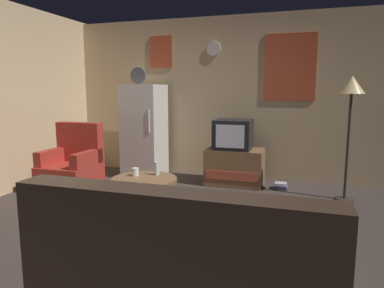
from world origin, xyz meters
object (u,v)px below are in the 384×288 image
at_px(standing_lamp, 351,95).
at_px(crt_tv, 233,134).
at_px(mug_ceramic_white, 135,172).
at_px(tv_stand, 235,167).
at_px(book_stack, 281,186).
at_px(fridge, 144,131).
at_px(couch, 184,281).
at_px(wine_glass, 157,169).
at_px(coffee_table, 144,199).
at_px(armchair, 72,168).

bearing_deg(standing_lamp, crt_tv, 168.67).
xyz_separation_m(standing_lamp, mug_ceramic_white, (-2.32, -1.35, -0.85)).
bearing_deg(tv_stand, standing_lamp, -11.60).
height_order(tv_stand, book_stack, tv_stand).
relative_size(fridge, book_stack, 9.11).
bearing_deg(couch, fridge, 118.59).
bearing_deg(wine_glass, coffee_table, -112.39).
bearing_deg(fridge, crt_tv, -2.55).
relative_size(tv_stand, coffee_table, 1.17).
distance_m(mug_ceramic_white, book_stack, 2.25).
bearing_deg(couch, mug_ceramic_white, 124.57).
bearing_deg(crt_tv, tv_stand, 1.66).
bearing_deg(armchair, wine_glass, -17.68).
height_order(mug_ceramic_white, armchair, armchair).
height_order(coffee_table, couch, couch).
distance_m(crt_tv, armchair, 2.35).
relative_size(couch, book_stack, 8.75).
xyz_separation_m(tv_stand, standing_lamp, (1.51, -0.31, 1.09)).
xyz_separation_m(standing_lamp, wine_glass, (-2.11, -1.24, -0.82)).
bearing_deg(crt_tv, fridge, 177.45).
height_order(mug_ceramic_white, couch, couch).
xyz_separation_m(fridge, coffee_table, (0.84, -1.80, -0.52)).
relative_size(wine_glass, book_stack, 0.77).
bearing_deg(book_stack, mug_ceramic_white, -132.97).
xyz_separation_m(wine_glass, couch, (0.94, -1.78, -0.22)).
bearing_deg(crt_tv, armchair, -152.24).
height_order(standing_lamp, coffee_table, standing_lamp).
height_order(fridge, coffee_table, fridge).
bearing_deg(armchair, coffee_table, -24.82).
bearing_deg(mug_ceramic_white, armchair, 155.39).
bearing_deg(standing_lamp, book_stack, 162.57).
xyz_separation_m(coffee_table, couch, (1.01, -1.60, 0.08)).
xyz_separation_m(coffee_table, book_stack, (1.36, 1.68, -0.19)).
height_order(fridge, standing_lamp, fridge).
bearing_deg(tv_stand, book_stack, -4.23).
bearing_deg(crt_tv, book_stack, -3.96).
height_order(crt_tv, standing_lamp, standing_lamp).
bearing_deg(fridge, wine_glass, -60.53).
relative_size(fridge, wine_glass, 11.80).
bearing_deg(armchair, standing_lamp, 12.11).
relative_size(standing_lamp, book_stack, 8.19).
height_order(crt_tv, armchair, crt_tv).
bearing_deg(book_stack, fridge, 176.99).
xyz_separation_m(wine_glass, armchair, (-1.48, 0.47, -0.20)).
xyz_separation_m(armchair, book_stack, (2.76, 1.03, -0.29)).
distance_m(fridge, crt_tv, 1.48).
relative_size(wine_glass, mug_ceramic_white, 1.67).
bearing_deg(crt_tv, standing_lamp, -11.33).
distance_m(tv_stand, armchair, 2.35).
height_order(crt_tv, book_stack, crt_tv).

